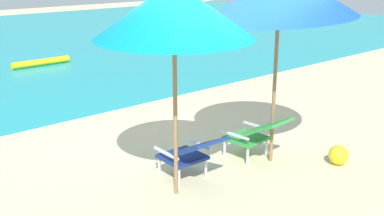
{
  "coord_description": "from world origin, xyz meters",
  "views": [
    {
      "loc": [
        -4.06,
        -4.42,
        2.69
      ],
      "look_at": [
        0.0,
        0.26,
        0.75
      ],
      "focal_mm": 43.62,
      "sensor_mm": 36.0,
      "label": 1
    }
  ],
  "objects_px": {
    "lounge_chair_left": "(191,152)",
    "lounge_chair_right": "(256,133)",
    "beach_ball": "(339,155)",
    "swim_buoy": "(41,62)",
    "beach_umbrella_left": "(174,10)"
  },
  "relations": [
    {
      "from": "beach_ball",
      "to": "beach_umbrella_left",
      "type": "bearing_deg",
      "value": 159.99
    },
    {
      "from": "lounge_chair_left",
      "to": "beach_umbrella_left",
      "type": "xyz_separation_m",
      "value": [
        -0.35,
        -0.13,
        1.79
      ]
    },
    {
      "from": "swim_buoy",
      "to": "lounge_chair_right",
      "type": "bearing_deg",
      "value": -92.52
    },
    {
      "from": "lounge_chair_right",
      "to": "beach_umbrella_left",
      "type": "bearing_deg",
      "value": -178.07
    },
    {
      "from": "beach_ball",
      "to": "lounge_chair_left",
      "type": "bearing_deg",
      "value": 153.48
    },
    {
      "from": "beach_umbrella_left",
      "to": "beach_ball",
      "type": "xyz_separation_m",
      "value": [
        2.24,
        -0.82,
        -2.06
      ]
    },
    {
      "from": "lounge_chair_left",
      "to": "lounge_chair_right",
      "type": "xyz_separation_m",
      "value": [
        1.14,
        -0.08,
        0.0
      ]
    },
    {
      "from": "lounge_chair_right",
      "to": "beach_umbrella_left",
      "type": "distance_m",
      "value": 2.33
    },
    {
      "from": "beach_ball",
      "to": "swim_buoy",
      "type": "bearing_deg",
      "value": 92.56
    },
    {
      "from": "lounge_chair_right",
      "to": "lounge_chair_left",
      "type": "bearing_deg",
      "value": 176.09
    },
    {
      "from": "lounge_chair_right",
      "to": "beach_ball",
      "type": "relative_size",
      "value": 3.29
    },
    {
      "from": "lounge_chair_left",
      "to": "beach_ball",
      "type": "distance_m",
      "value": 2.13
    },
    {
      "from": "lounge_chair_left",
      "to": "lounge_chair_right",
      "type": "height_order",
      "value": "same"
    },
    {
      "from": "swim_buoy",
      "to": "lounge_chair_right",
      "type": "relative_size",
      "value": 1.75
    },
    {
      "from": "swim_buoy",
      "to": "beach_ball",
      "type": "distance_m",
      "value": 8.92
    }
  ]
}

